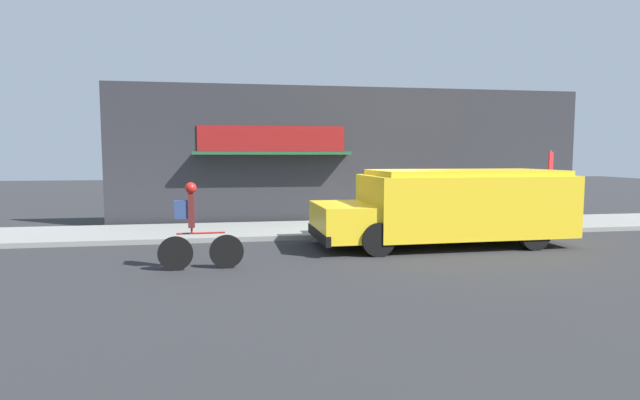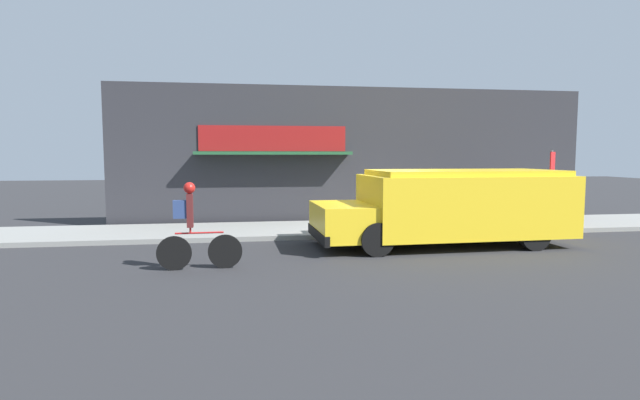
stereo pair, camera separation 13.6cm
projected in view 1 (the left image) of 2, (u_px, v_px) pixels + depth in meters
The scene contains 6 objects.
ground_plane at pixel (383, 238), 13.80m from camera, with size 70.00×70.00×0.00m, color #2B2B2D.
sidewalk at pixel (369, 228), 15.25m from camera, with size 28.00×2.98×0.13m.
storefront at pixel (353, 155), 16.78m from camera, with size 16.14×0.82×4.55m.
school_bus at pixel (450, 205), 12.66m from camera, with size 6.42×2.89×1.91m.
cyclist at pixel (195, 227), 9.89m from camera, with size 1.69×0.23×1.76m.
stop_sign_post at pixel (550, 175), 15.02m from camera, with size 0.45×0.45×2.30m.
Camera 1 is at (-4.00, -13.16, 2.29)m, focal length 28.00 mm.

